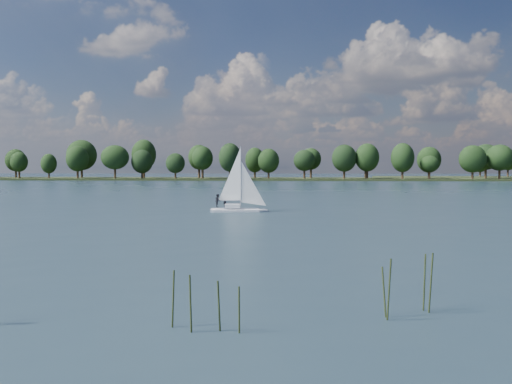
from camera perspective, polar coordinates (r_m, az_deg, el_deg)
ground at (r=127.66m, az=-1.26°, el=0.16°), size 700.00×700.00×0.00m
far_shore at (r=239.31m, az=1.44°, el=1.23°), size 660.00×40.00×1.50m
sailboat at (r=65.85m, az=-2.07°, el=-0.08°), size 6.17×2.36×7.93m
treeline at (r=235.64m, az=0.72°, el=3.24°), size 562.92×73.91×18.49m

